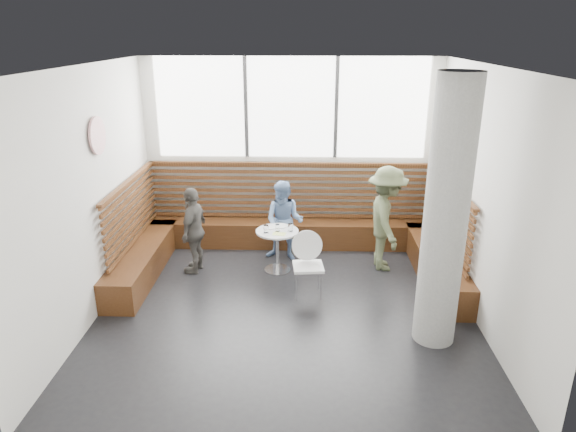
{
  "coord_description": "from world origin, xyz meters",
  "views": [
    {
      "loc": [
        0.24,
        -6.13,
        3.59
      ],
      "look_at": [
        0.0,
        1.0,
        1.0
      ],
      "focal_mm": 32.0,
      "sensor_mm": 36.0,
      "label": 1
    }
  ],
  "objects_px": {
    "concrete_column": "(446,216)",
    "child_back": "(284,221)",
    "cafe_table": "(277,242)",
    "adult_man": "(386,219)",
    "child_left": "(194,230)",
    "cafe_chair": "(308,259)"
  },
  "relations": [
    {
      "from": "child_left",
      "to": "adult_man",
      "type": "bearing_deg",
      "value": 103.9
    },
    {
      "from": "concrete_column",
      "to": "cafe_table",
      "type": "height_order",
      "value": "concrete_column"
    },
    {
      "from": "cafe_table",
      "to": "child_back",
      "type": "height_order",
      "value": "child_back"
    },
    {
      "from": "adult_man",
      "to": "child_left",
      "type": "bearing_deg",
      "value": 91.85
    },
    {
      "from": "adult_man",
      "to": "child_left",
      "type": "distance_m",
      "value": 2.99
    },
    {
      "from": "adult_man",
      "to": "child_left",
      "type": "height_order",
      "value": "adult_man"
    },
    {
      "from": "adult_man",
      "to": "cafe_chair",
      "type": "bearing_deg",
      "value": 124.25
    },
    {
      "from": "cafe_table",
      "to": "adult_man",
      "type": "distance_m",
      "value": 1.73
    },
    {
      "from": "cafe_chair",
      "to": "adult_man",
      "type": "relative_size",
      "value": 0.55
    },
    {
      "from": "concrete_column",
      "to": "cafe_table",
      "type": "distance_m",
      "value": 2.94
    },
    {
      "from": "cafe_chair",
      "to": "child_back",
      "type": "height_order",
      "value": "child_back"
    },
    {
      "from": "cafe_chair",
      "to": "adult_man",
      "type": "xyz_separation_m",
      "value": [
        1.21,
        0.9,
        0.29
      ]
    },
    {
      "from": "concrete_column",
      "to": "child_left",
      "type": "distance_m",
      "value": 3.87
    },
    {
      "from": "child_back",
      "to": "cafe_table",
      "type": "bearing_deg",
      "value": -87.53
    },
    {
      "from": "child_back",
      "to": "child_left",
      "type": "xyz_separation_m",
      "value": [
        -1.38,
        -0.48,
        0.02
      ]
    },
    {
      "from": "cafe_table",
      "to": "adult_man",
      "type": "height_order",
      "value": "adult_man"
    },
    {
      "from": "concrete_column",
      "to": "child_back",
      "type": "height_order",
      "value": "concrete_column"
    },
    {
      "from": "cafe_table",
      "to": "cafe_chair",
      "type": "distance_m",
      "value": 0.86
    },
    {
      "from": "concrete_column",
      "to": "child_back",
      "type": "distance_m",
      "value": 3.13
    },
    {
      "from": "concrete_column",
      "to": "child_back",
      "type": "xyz_separation_m",
      "value": [
        -1.93,
        2.27,
        -0.94
      ]
    },
    {
      "from": "concrete_column",
      "to": "adult_man",
      "type": "height_order",
      "value": "concrete_column"
    },
    {
      "from": "cafe_chair",
      "to": "child_back",
      "type": "xyz_separation_m",
      "value": [
        -0.39,
        1.17,
        0.13
      ]
    }
  ]
}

